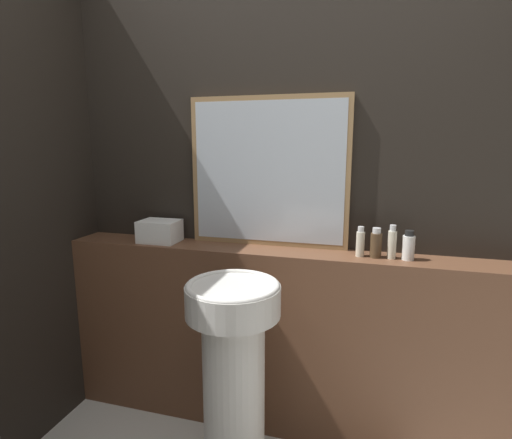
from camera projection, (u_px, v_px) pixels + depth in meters
The scene contains 9 objects.
wall_back at pixel (287, 189), 2.05m from camera, with size 8.00×0.06×2.50m.
vanity_counter at pixel (280, 340), 2.06m from camera, with size 2.28×0.22×0.96m.
pedestal_sink at pixel (234, 375), 1.65m from camera, with size 0.38×0.38×0.94m.
mirror at pixel (268, 172), 2.01m from camera, with size 0.82×0.03×0.75m.
towel_stack at pixel (160, 231), 2.14m from camera, with size 0.20×0.16×0.12m.
shampoo_bottle at pixel (360, 243), 1.86m from camera, with size 0.04×0.04×0.14m.
conditioner_bottle at pixel (376, 244), 1.84m from camera, with size 0.05×0.05×0.14m.
lotion_bottle at pixel (392, 243), 1.82m from camera, with size 0.04×0.04×0.16m.
body_wash_bottle at pixel (409, 246), 1.80m from camera, with size 0.05×0.05×0.14m.
Camera 1 is at (0.40, -0.58, 1.48)m, focal length 28.00 mm.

